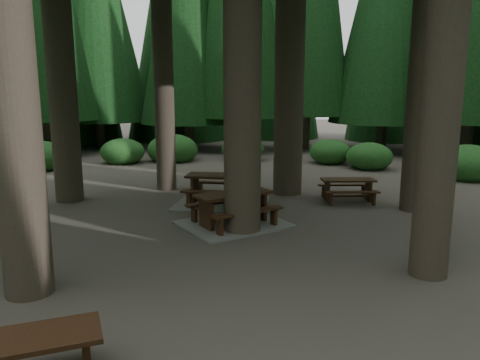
{
  "coord_description": "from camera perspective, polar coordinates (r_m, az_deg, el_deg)",
  "views": [
    {
      "loc": [
        0.34,
        -10.25,
        3.27
      ],
      "look_at": [
        0.77,
        0.81,
        1.1
      ],
      "focal_mm": 35.0,
      "sensor_mm": 36.0,
      "label": 1
    }
  ],
  "objects": [
    {
      "name": "picnic_table_a",
      "position": [
        11.36,
        -0.79,
        -4.17
      ],
      "size": [
        3.07,
        2.92,
        0.81
      ],
      "rotation": [
        0.0,
        0.0,
        0.53
      ],
      "color": "gray",
      "rests_on": "ground"
    },
    {
      "name": "picnic_table_d",
      "position": [
        14.09,
        13.03,
        -0.77
      ],
      "size": [
        1.54,
        1.24,
        0.67
      ],
      "rotation": [
        0.0,
        0.0,
        0.0
      ],
      "color": "#311B0E",
      "rests_on": "ground"
    },
    {
      "name": "ground",
      "position": [
        10.76,
        -3.95,
        -6.62
      ],
      "size": [
        80.0,
        80.0,
        0.0
      ],
      "primitive_type": "plane",
      "color": "#4E463F",
      "rests_on": "ground"
    },
    {
      "name": "picnic_table_c",
      "position": [
        13.39,
        -2.22,
        -1.7
      ],
      "size": [
        2.92,
        2.58,
        0.86
      ],
      "rotation": [
        0.0,
        0.0,
        -0.21
      ],
      "color": "gray",
      "rests_on": "ground"
    },
    {
      "name": "shrub_ring",
      "position": [
        11.37,
        -0.31,
        -3.53
      ],
      "size": [
        23.86,
        24.64,
        1.49
      ],
      "color": "#1D561E",
      "rests_on": "ground"
    }
  ]
}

